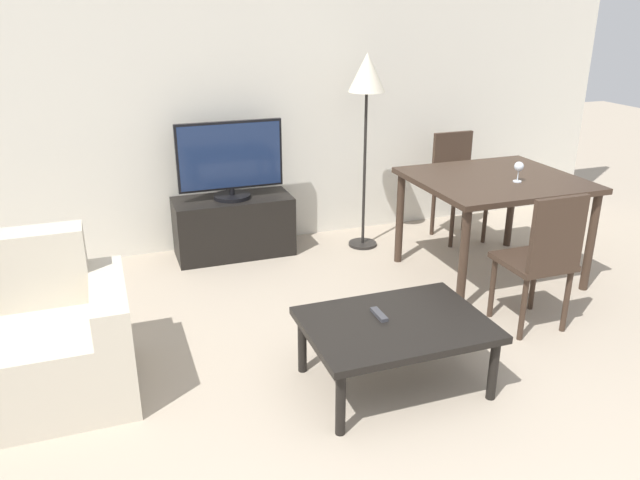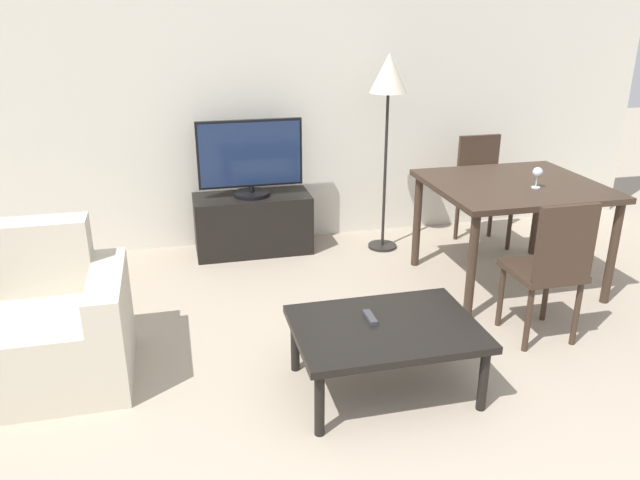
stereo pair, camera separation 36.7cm
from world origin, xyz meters
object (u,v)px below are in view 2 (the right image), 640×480
(remote_primary, at_px, (370,317))
(armchair, at_px, (34,330))
(dining_chair_far, at_px, (482,185))
(floor_lamp, at_px, (388,85))
(tv_stand, at_px, (253,224))
(wine_glass_left, at_px, (537,174))
(tv, at_px, (250,158))
(coffee_table, at_px, (386,332))
(dining_table, at_px, (513,195))
(dining_chair_near, at_px, (551,265))

(remote_primary, bearing_deg, armchair, 165.29)
(dining_chair_far, distance_m, floor_lamp, 1.21)
(armchair, bearing_deg, floor_lamp, 29.76)
(tv_stand, bearing_deg, wine_glass_left, -34.01)
(tv_stand, bearing_deg, tv, -90.00)
(dining_chair_far, xyz_separation_m, wine_glass_left, (-0.13, -0.99, 0.36))
(coffee_table, distance_m, remote_primary, 0.12)
(tv_stand, xyz_separation_m, tv, (-0.00, -0.00, 0.55))
(tv, bearing_deg, remote_primary, -80.43)
(dining_chair_far, height_order, floor_lamp, floor_lamp)
(tv, distance_m, wine_glass_left, 2.17)
(armchair, height_order, tv, tv)
(armchair, relative_size, dining_chair_far, 1.09)
(armchair, height_order, tv_stand, armchair)
(tv, distance_m, dining_table, 2.03)
(remote_primary, bearing_deg, dining_chair_far, 49.26)
(dining_table, distance_m, dining_chair_far, 0.88)
(remote_primary, bearing_deg, dining_table, 36.07)
(dining_chair_far, xyz_separation_m, remote_primary, (-1.58, -1.84, -0.11))
(coffee_table, bearing_deg, wine_glass_left, 33.85)
(armchair, distance_m, dining_chair_far, 3.62)
(tv, bearing_deg, dining_table, -31.51)
(remote_primary, height_order, wine_glass_left, wine_glass_left)
(coffee_table, bearing_deg, dining_chair_far, 51.59)
(floor_lamp, bearing_deg, tv, 170.64)
(coffee_table, height_order, remote_primary, remote_primary)
(dining_chair_near, bearing_deg, floor_lamp, 104.62)
(remote_primary, bearing_deg, floor_lamp, 68.87)
(tv_stand, xyz_separation_m, dining_table, (1.73, -1.06, 0.44))
(dining_chair_near, bearing_deg, wine_glass_left, 67.85)
(dining_chair_near, distance_m, floor_lamp, 1.97)
(floor_lamp, height_order, wine_glass_left, floor_lamp)
(dining_chair_near, xyz_separation_m, floor_lamp, (-0.45, 1.72, 0.85))
(dining_table, bearing_deg, dining_chair_near, -103.72)
(dining_chair_near, height_order, dining_chair_far, same)
(tv, xyz_separation_m, remote_primary, (0.35, -2.06, -0.40))
(tv, height_order, floor_lamp, floor_lamp)
(dining_table, bearing_deg, tv, 148.49)
(tv_stand, relative_size, remote_primary, 6.31)
(dining_table, bearing_deg, armchair, -170.20)
(armchair, xyz_separation_m, coffee_table, (1.82, -0.55, 0.04))
(remote_primary, bearing_deg, dining_chair_near, 8.30)
(dining_chair_far, relative_size, floor_lamp, 0.57)
(dining_table, xyz_separation_m, remote_primary, (-1.38, -1.01, -0.28))
(coffee_table, relative_size, floor_lamp, 0.60)
(coffee_table, height_order, floor_lamp, floor_lamp)
(coffee_table, bearing_deg, armchair, 163.33)
(tv_stand, distance_m, coffee_table, 2.19)
(dining_chair_near, bearing_deg, tv, 128.85)
(armchair, distance_m, dining_table, 3.21)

